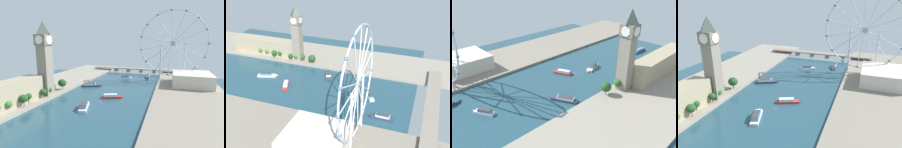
# 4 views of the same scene
# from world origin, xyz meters

# --- Properties ---
(ground_plane) EXTENTS (375.58, 375.58, 0.00)m
(ground_plane) POSITION_xyz_m (0.00, 0.00, 0.00)
(ground_plane) COLOR #234756
(riverbank_left) EXTENTS (90.00, 520.00, 3.00)m
(riverbank_left) POSITION_xyz_m (-102.79, 0.00, 1.50)
(riverbank_left) COLOR gray
(riverbank_left) RESTS_ON ground_plane
(riverbank_right) EXTENTS (90.00, 520.00, 3.00)m
(riverbank_right) POSITION_xyz_m (102.79, 0.00, 1.50)
(riverbank_right) COLOR gray
(riverbank_right) RESTS_ON ground_plane
(clock_tower) EXTENTS (16.68, 16.68, 89.91)m
(clock_tower) POSITION_xyz_m (-69.92, -5.01, 49.88)
(clock_tower) COLOR gray
(clock_tower) RESTS_ON riverbank_left
(tree_row_embankment) EXTENTS (13.39, 107.93, 14.47)m
(tree_row_embankment) POSITION_xyz_m (-66.34, -18.71, 11.19)
(tree_row_embankment) COLOR #513823
(tree_row_embankment) RESTS_ON riverbank_left
(ferris_wheel) EXTENTS (113.17, 3.20, 118.59)m
(ferris_wheel) POSITION_xyz_m (78.65, 137.66, 64.65)
(ferris_wheel) COLOR silver
(ferris_wheel) RESTS_ON riverbank_right
(riverside_hall) EXTENTS (55.32, 61.29, 18.86)m
(riverside_hall) POSITION_xyz_m (108.32, 105.44, 12.43)
(riverside_hall) COLOR beige
(riverside_hall) RESTS_ON riverbank_right
(river_bridge) EXTENTS (187.58, 16.85, 8.48)m
(river_bridge) POSITION_xyz_m (0.00, 208.82, 6.33)
(river_bridge) COLOR gray
(river_bridge) RESTS_ON ground_plane
(tour_boat_0) EXTENTS (22.96, 15.41, 5.59)m
(tour_boat_0) POSITION_xyz_m (-2.13, 132.86, 2.35)
(tour_boat_0) COLOR white
(tour_boat_0) RESTS_ON ground_plane
(tour_boat_1) EXTENTS (27.86, 15.93, 5.15)m
(tour_boat_1) POSITION_xyz_m (9.05, 15.21, 2.18)
(tour_boat_1) COLOR #B22D28
(tour_boat_1) RESTS_ON ground_plane
(tour_boat_2) EXTENTS (15.54, 31.80, 6.35)m
(tour_boat_2) POSITION_xyz_m (-7.33, -25.78, 2.54)
(tour_boat_2) COLOR beige
(tour_boat_2) RESTS_ON ground_plane
(tour_boat_3) EXTENTS (32.52, 19.97, 5.28)m
(tour_boat_3) POSITION_xyz_m (-39.39, 59.43, 2.18)
(tour_boat_3) COLOR #2D384C
(tour_boat_3) RESTS_ON ground_plane
(tour_boat_5) EXTENTS (6.57, 30.68, 5.68)m
(tour_boat_5) POSITION_xyz_m (36.68, 155.53, 2.32)
(tour_boat_5) COLOR #2D384C
(tour_boat_5) RESTS_ON ground_plane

